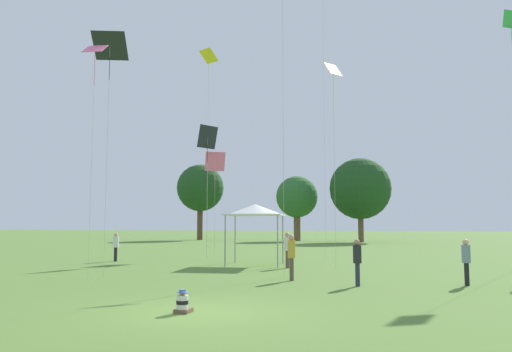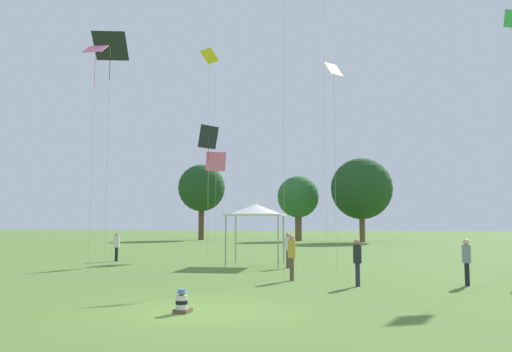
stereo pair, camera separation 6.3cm
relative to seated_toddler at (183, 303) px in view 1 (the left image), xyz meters
The scene contains 18 objects.
ground_plane 0.52m from the seated_toddler, 27.99° to the left, with size 300.00×300.00×0.00m, color #567A33.
seated_toddler is the anchor object (origin of this frame).
person_standing_0 13.15m from the seated_toddler, 91.30° to the left, with size 0.39×0.39×1.77m.
person_standing_3 18.40m from the seated_toddler, 127.05° to the left, with size 0.44×0.44×1.68m.
person_standing_4 7.85m from the seated_toddler, 81.96° to the left, with size 0.37×0.37×1.79m.
person_standing_5 10.91m from the seated_toddler, 46.68° to the left, with size 0.35×0.35×1.66m.
person_standing_6 7.64m from the seated_toddler, 60.70° to the left, with size 0.36×0.36×1.66m.
canopy_tent 14.91m from the seated_toddler, 99.37° to the left, with size 3.43×3.43×3.28m.
kite_0 21.91m from the seated_toddler, 108.95° to the left, with size 1.42×1.11×7.07m.
kite_3 27.07m from the seated_toddler, 110.47° to the left, with size 1.45×1.32×14.99m.
kite_4 24.67m from the seated_toddler, 57.55° to the left, with size 0.94×0.67×13.95m.
kite_5 11.95m from the seated_toddler, 140.58° to the left, with size 0.93×0.82×9.48m.
kite_6 16.40m from the seated_toddler, 80.98° to the left, with size 0.91×0.98×10.42m.
kite_7 21.13m from the seated_toddler, 110.27° to the left, with size 1.03×1.49×8.62m.
kite_8 13.39m from the seated_toddler, 134.78° to the left, with size 1.71×1.52×10.35m.
distant_tree_0 58.21m from the seated_toddler, 112.33° to the left, with size 6.60×6.60×10.59m.
distant_tree_1 53.86m from the seated_toddler, 98.59° to the left, with size 5.48×5.48×8.53m.
distant_tree_2 51.18m from the seated_toddler, 89.54° to the left, with size 7.53×7.53×10.32m.
Camera 1 is at (4.90, -11.82, 2.20)m, focal length 35.00 mm.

